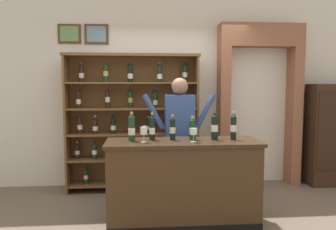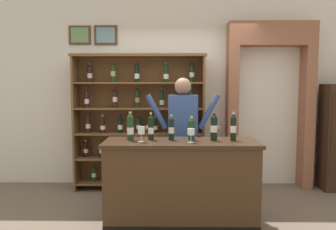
{
  "view_description": "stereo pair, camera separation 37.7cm",
  "coord_description": "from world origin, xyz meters",
  "views": [
    {
      "loc": [
        -0.38,
        -3.65,
        1.6
      ],
      "look_at": [
        -0.05,
        0.25,
        1.24
      ],
      "focal_mm": 34.88,
      "sensor_mm": 36.0,
      "label": 1
    },
    {
      "loc": [
        0.0,
        -3.66,
        1.6
      ],
      "look_at": [
        -0.05,
        0.25,
        1.24
      ],
      "focal_mm": 34.88,
      "sensor_mm": 36.0,
      "label": 2
    }
  ],
  "objects": [
    {
      "name": "ground_plane",
      "position": [
        0.0,
        0.0,
        -0.01
      ],
      "size": [
        14.0,
        14.0,
        0.02
      ],
      "primitive_type": "cube",
      "color": "#6B5B4C"
    },
    {
      "name": "back_wall",
      "position": [
        -0.0,
        1.63,
        1.74
      ],
      "size": [
        12.0,
        0.19,
        3.49
      ],
      "color": "silver",
      "rests_on": "ground"
    },
    {
      "name": "wine_shelf",
      "position": [
        -0.5,
        1.28,
        1.09
      ],
      "size": [
        1.99,
        0.38,
        2.05
      ],
      "color": "brown",
      "rests_on": "ground"
    },
    {
      "name": "archway_doorway",
      "position": [
        1.5,
        1.49,
        1.46
      ],
      "size": [
        1.32,
        0.45,
        2.54
      ],
      "color": "#935B42",
      "rests_on": "ground"
    },
    {
      "name": "side_cabinet",
      "position": [
        2.72,
        1.26,
        0.81
      ],
      "size": [
        0.87,
        0.39,
        1.61
      ],
      "color": "#382316",
      "rests_on": "ground"
    },
    {
      "name": "tasting_counter",
      "position": [
        0.1,
        -0.0,
        0.48
      ],
      "size": [
        1.75,
        0.61,
        0.97
      ],
      "color": "#422B19",
      "rests_on": "ground"
    },
    {
      "name": "shopkeeper",
      "position": [
        0.14,
        0.64,
        1.05
      ],
      "size": [
        1.01,
        0.22,
        1.69
      ],
      "color": "#2D3347",
      "rests_on": "ground"
    },
    {
      "name": "tasting_bottle_riserva",
      "position": [
        -0.48,
        0.04,
        1.12
      ],
      "size": [
        0.08,
        0.08,
        0.33
      ],
      "color": "#19381E",
      "rests_on": "tasting_counter"
    },
    {
      "name": "tasting_bottle_chianti",
      "position": [
        -0.25,
        0.08,
        1.11
      ],
      "size": [
        0.07,
        0.07,
        0.32
      ],
      "color": "black",
      "rests_on": "tasting_counter"
    },
    {
      "name": "tasting_bottle_rosso",
      "position": [
        -0.01,
        0.07,
        1.1
      ],
      "size": [
        0.07,
        0.07,
        0.29
      ],
      "color": "black",
      "rests_on": "tasting_counter"
    },
    {
      "name": "tasting_bottle_brunello",
      "position": [
        0.22,
        0.07,
        1.1
      ],
      "size": [
        0.08,
        0.08,
        0.28
      ],
      "color": "#19381E",
      "rests_on": "tasting_counter"
    },
    {
      "name": "tasting_bottle_vin_santo",
      "position": [
        0.48,
        0.04,
        1.12
      ],
      "size": [
        0.08,
        0.08,
        0.31
      ],
      "color": "black",
      "rests_on": "tasting_counter"
    },
    {
      "name": "tasting_bottle_prosecco",
      "position": [
        0.69,
        0.02,
        1.12
      ],
      "size": [
        0.07,
        0.07,
        0.33
      ],
      "color": "black",
      "rests_on": "tasting_counter"
    },
    {
      "name": "wine_glass_left",
      "position": [
        -0.34,
        -0.07,
        1.09
      ],
      "size": [
        0.08,
        0.08,
        0.17
      ],
      "color": "silver",
      "rests_on": "tasting_counter"
    },
    {
      "name": "wine_glass_spare",
      "position": [
        0.21,
        -0.11,
        1.08
      ],
      "size": [
        0.08,
        0.08,
        0.16
      ],
      "color": "silver",
      "rests_on": "tasting_counter"
    }
  ]
}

